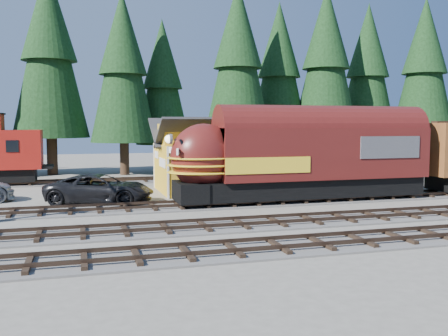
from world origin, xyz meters
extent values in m
plane|color=#6B665B|center=(0.00, 0.00, 0.00)|extent=(120.00, 120.00, 0.00)
cube|color=#4C4947|center=(10.00, 4.00, 0.04)|extent=(68.00, 3.20, 0.08)
cube|color=#38281E|center=(10.00, 3.28, 0.25)|extent=(68.00, 0.08, 0.16)
cube|color=#38281E|center=(10.00, 4.72, 0.25)|extent=(68.00, 0.08, 0.16)
cube|color=#4C4947|center=(-10.00, 18.00, 0.04)|extent=(32.00, 3.20, 0.08)
cube|color=#38281E|center=(-10.00, 17.28, 0.25)|extent=(32.00, 0.08, 0.16)
cube|color=#38281E|center=(-10.00, 18.72, 0.25)|extent=(32.00, 0.08, 0.16)
cube|color=gold|center=(0.00, 10.50, 1.70)|extent=(12.00, 6.00, 3.40)
cube|color=gold|center=(0.00, 10.50, 4.12)|extent=(11.88, 3.30, 1.44)
cube|color=white|center=(-6.04, 9.50, 2.20)|extent=(0.06, 2.40, 0.60)
cone|color=black|center=(-13.93, 26.16, 11.63)|extent=(7.09, 7.09, 16.16)
cone|color=black|center=(-7.30, 24.10, 10.22)|extent=(6.24, 6.24, 14.20)
cone|color=black|center=(-3.17, 26.51, 9.08)|extent=(5.54, 5.54, 12.62)
cone|color=black|center=(4.28, 24.86, 11.34)|extent=(6.92, 6.92, 15.76)
cone|color=black|center=(10.11, 28.02, 10.82)|extent=(6.60, 6.60, 15.03)
cone|color=black|center=(14.85, 26.05, 11.76)|extent=(7.18, 7.18, 16.34)
cone|color=black|center=(21.53, 28.36, 11.21)|extent=(6.84, 6.84, 15.58)
cone|color=black|center=(27.72, 26.18, 11.60)|extent=(7.08, 7.08, 16.12)
cube|color=black|center=(2.26, 4.00, 0.90)|extent=(14.80, 2.65, 1.14)
cube|color=#501512|center=(3.09, 4.00, 3.03)|extent=(13.51, 3.12, 3.12)
ellipsoid|color=#501512|center=(-4.49, 4.00, 2.93)|extent=(3.95, 3.05, 3.84)
cube|color=#38383A|center=(6.93, 4.00, 3.39)|extent=(4.16, 3.18, 1.35)
sphere|color=white|center=(-6.55, 4.00, 3.97)|extent=(0.46, 0.46, 0.46)
imported|color=black|center=(-10.29, 6.84, 0.89)|extent=(7.03, 4.85, 1.79)
camera|label=1|loc=(-11.48, -24.11, 4.79)|focal=40.00mm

